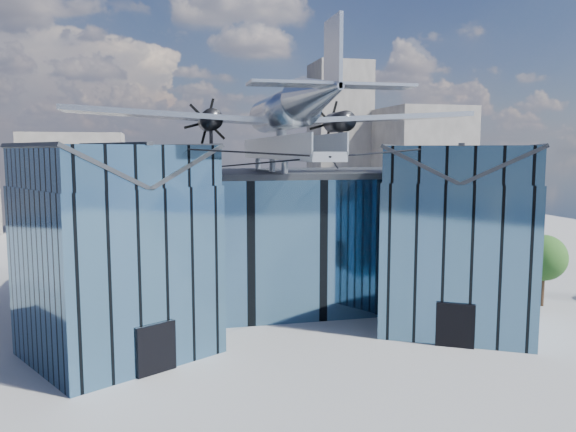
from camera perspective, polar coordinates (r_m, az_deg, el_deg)
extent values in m
plane|color=gray|center=(35.96, 0.74, -11.84)|extent=(120.00, 120.00, 0.00)
cube|color=teal|center=(43.41, -2.11, -2.18)|extent=(28.00, 14.00, 9.50)
cube|color=#282B30|center=(42.94, -2.13, 4.37)|extent=(28.00, 14.00, 0.40)
cube|color=teal|center=(32.87, -16.95, -5.32)|extent=(11.79, 11.43, 9.50)
cube|color=teal|center=(32.20, -17.30, 4.93)|extent=(11.56, 11.20, 2.20)
cube|color=#282B30|center=(31.29, -21.02, 4.75)|extent=(7.98, 9.23, 2.40)
cube|color=#282B30|center=(33.25, -13.80, 5.08)|extent=(7.98, 9.23, 2.40)
cube|color=#282B30|center=(32.20, -17.37, 6.97)|extent=(4.30, 7.10, 0.18)
cube|color=black|center=(30.33, -13.24, -12.98)|extent=(2.03, 1.32, 2.60)
cube|color=black|center=(35.03, -10.32, -4.41)|extent=(0.34, 0.34, 9.50)
cube|color=teal|center=(37.75, 16.83, -3.79)|extent=(11.79, 11.43, 9.50)
cube|color=teal|center=(37.17, 17.13, 5.12)|extent=(11.56, 11.20, 2.20)
cube|color=#282B30|center=(37.23, 13.66, 5.23)|extent=(7.98, 9.23, 2.40)
cube|color=#282B30|center=(37.25, 20.61, 4.99)|extent=(7.98, 9.23, 2.40)
cube|color=#282B30|center=(37.17, 17.19, 6.89)|extent=(4.30, 7.10, 0.18)
cube|color=black|center=(34.62, 16.62, -10.60)|extent=(2.03, 1.32, 2.60)
cube|color=black|center=(38.00, 10.02, -3.54)|extent=(0.34, 0.34, 9.50)
cube|color=#9CA1A9|center=(37.52, -0.52, 6.18)|extent=(1.80, 21.00, 0.50)
cube|color=#9CA1A9|center=(37.34, -1.88, 7.18)|extent=(0.08, 21.00, 1.10)
cube|color=#9CA1A9|center=(37.73, 0.82, 7.17)|extent=(0.08, 21.00, 1.10)
cylinder|color=#9CA1A9|center=(46.85, -3.08, 5.43)|extent=(0.44, 0.44, 1.35)
cylinder|color=#9CA1A9|center=(40.95, -1.60, 5.27)|extent=(0.44, 0.44, 1.35)
cylinder|color=#9CA1A9|center=(37.05, -0.35, 5.13)|extent=(0.44, 0.44, 1.35)
cylinder|color=#9CA1A9|center=(38.02, -0.69, 7.62)|extent=(0.70, 0.70, 1.40)
cylinder|color=black|center=(29.26, -7.40, 6.60)|extent=(10.55, 6.08, 0.69)
cylinder|color=black|center=(32.07, 11.73, 6.51)|extent=(10.55, 6.08, 0.69)
cylinder|color=black|center=(35.01, -4.62, 5.23)|extent=(6.09, 17.04, 1.19)
cylinder|color=black|center=(36.39, 4.80, 5.28)|extent=(6.09, 17.04, 1.19)
cylinder|color=#B0B6BE|center=(38.10, -0.70, 10.55)|extent=(2.50, 11.00, 2.50)
sphere|color=#B0B6BE|center=(43.47, -2.29, 10.06)|extent=(2.50, 2.50, 2.50)
cube|color=black|center=(42.54, -2.03, 11.07)|extent=(1.60, 1.40, 0.50)
cone|color=#B0B6BE|center=(29.43, 3.18, 12.30)|extent=(2.50, 7.00, 2.50)
cube|color=#B0B6BE|center=(27.46, 4.60, 16.07)|extent=(0.18, 2.40, 3.40)
cube|color=#B0B6BE|center=(27.36, 4.51, 13.14)|extent=(8.00, 1.80, 0.14)
cube|color=#B0B6BE|center=(38.20, -11.50, 9.96)|extent=(14.00, 3.20, 1.08)
cylinder|color=black|center=(38.94, -7.93, 9.60)|extent=(1.44, 3.20, 1.44)
cone|color=black|center=(40.73, -8.17, 9.46)|extent=(0.70, 0.70, 0.70)
cube|color=black|center=(40.87, -8.19, 9.45)|extent=(1.05, 0.06, 3.33)
cube|color=black|center=(40.87, -8.19, 9.45)|extent=(2.53, 0.06, 2.53)
cube|color=black|center=(40.87, -8.19, 9.45)|extent=(3.33, 0.06, 1.05)
cylinder|color=black|center=(38.29, -7.82, 7.82)|extent=(0.24, 0.24, 1.75)
cube|color=#B0B6BE|center=(41.10, 8.71, 9.77)|extent=(14.00, 3.20, 1.08)
cylinder|color=black|center=(40.83, 5.21, 9.49)|extent=(1.44, 3.20, 1.44)
cone|color=black|center=(42.54, 4.44, 9.38)|extent=(0.70, 0.70, 0.70)
cube|color=black|center=(42.68, 4.38, 9.37)|extent=(1.05, 0.06, 3.33)
cube|color=black|center=(42.68, 4.38, 9.37)|extent=(2.53, 0.06, 2.53)
cube|color=black|center=(42.68, 4.38, 9.37)|extent=(3.33, 0.06, 1.05)
cylinder|color=black|center=(40.22, 5.47, 7.79)|extent=(0.24, 0.24, 1.75)
cube|color=gray|center=(90.56, 13.25, 4.93)|extent=(12.00, 14.00, 18.00)
cube|color=gray|center=(89.01, -20.79, 3.36)|extent=(14.00, 10.00, 14.00)
cube|color=gray|center=(96.00, 5.23, 7.55)|extent=(9.00, 9.00, 26.00)
cylinder|color=#342215|center=(45.76, 24.38, -6.72)|extent=(0.46, 0.46, 2.59)
sphere|color=#264E1B|center=(45.30, 24.52, -3.87)|extent=(4.33, 4.33, 3.39)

